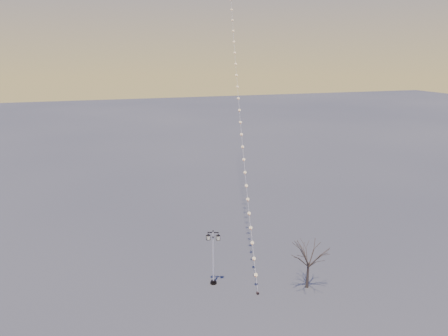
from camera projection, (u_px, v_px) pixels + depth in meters
name	position (u px, v px, depth m)	size (l,w,h in m)	color
ground	(242.00, 294.00, 32.24)	(300.00, 300.00, 0.00)	#424342
street_lamp	(213.00, 255.00, 33.06)	(1.15, 0.69, 4.73)	black
bare_tree	(309.00, 256.00, 32.48)	(2.42, 2.42, 4.01)	#392F26
kite_train	(237.00, 49.00, 45.78)	(9.78, 38.07, 37.67)	black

